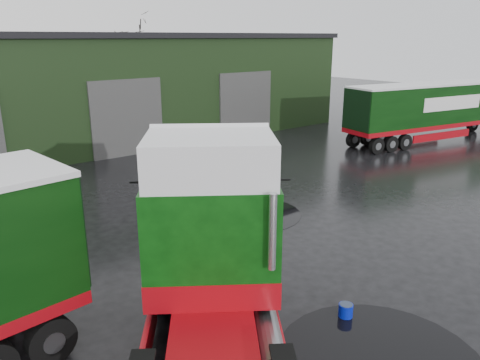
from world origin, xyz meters
name	(u,v)px	position (x,y,z in m)	size (l,w,h in m)	color
ground	(283,258)	(0.00, 0.00, 0.00)	(100.00, 100.00, 0.00)	black
warehouse	(83,86)	(2.00, 20.00, 3.16)	(32.40, 12.40, 6.30)	black
hero_tractor	(212,277)	(-4.50, -2.89, 2.16)	(2.95, 6.95, 4.32)	#0A3E0C
lorry_right	(423,113)	(17.00, 5.97, 1.76)	(2.32, 13.40, 3.52)	silver
wash_bucket	(346,310)	(-0.93, -3.03, 0.15)	(0.33, 0.33, 0.31)	#0819B4
tree_back_b	(129,65)	(10.00, 30.00, 3.75)	(4.40, 4.40, 7.50)	black
puddle_1	(247,199)	(2.41, 4.57, 0.00)	(2.09, 2.09, 0.01)	black
puddle_4	(252,214)	(1.54, 3.21, 0.00)	(3.53, 3.53, 0.01)	black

